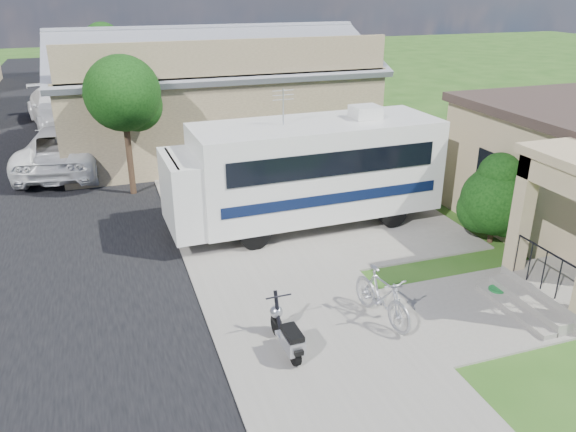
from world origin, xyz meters
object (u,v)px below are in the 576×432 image
object	(u,v)px
motorhome	(307,169)
bicycle	(382,299)
pickup_truck	(67,147)
van	(58,108)
garden_hose	(496,293)
scooter	(287,334)
shrub	(497,197)

from	to	relation	value
motorhome	bicycle	xyz separation A→B (m)	(-0.32, -5.31, -1.15)
pickup_truck	bicycle	bearing A→B (deg)	125.22
van	bicycle	bearing A→B (deg)	-82.12
garden_hose	van	bearing A→B (deg)	115.44
scooter	bicycle	size ratio (longest dim) A/B	0.80
scooter	garden_hose	size ratio (longest dim) A/B	3.97
van	garden_hose	distance (m)	23.07
bicycle	van	bearing A→B (deg)	98.64
scooter	van	bearing A→B (deg)	100.92
shrub	garden_hose	world-z (taller)	shrub
motorhome	bicycle	bearing A→B (deg)	-95.20
motorhome	shrub	xyz separation A→B (m)	(4.43, -2.69, -0.41)
motorhome	bicycle	world-z (taller)	motorhome
scooter	bicycle	distance (m)	2.25
scooter	shrub	bearing A→B (deg)	22.04
scooter	pickup_truck	bearing A→B (deg)	105.29
shrub	bicycle	bearing A→B (deg)	-151.14
van	scooter	bearing A→B (deg)	-87.97
scooter	bicycle	world-z (taller)	bicycle
bicycle	garden_hose	size ratio (longest dim) A/B	4.99
shrub	bicycle	xyz separation A→B (m)	(-4.75, -2.62, -0.74)
pickup_truck	garden_hose	bearing A→B (deg)	134.96
garden_hose	shrub	bearing A→B (deg)	55.15
shrub	pickup_truck	xyz separation A→B (m)	(-11.09, 10.63, -0.44)
bicycle	garden_hose	distance (m)	3.03
pickup_truck	van	size ratio (longest dim) A/B	1.02
shrub	van	distance (m)	21.70
bicycle	van	size ratio (longest dim) A/B	0.31
van	garden_hose	size ratio (longest dim) A/B	16.23
shrub	garden_hose	xyz separation A→B (m)	(-1.76, -2.53, -1.21)
motorhome	garden_hose	distance (m)	6.09
motorhome	scooter	world-z (taller)	motorhome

